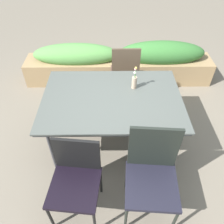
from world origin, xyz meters
name	(u,v)px	position (x,y,z in m)	size (l,w,h in m)	color
ground_plane	(115,138)	(0.00, 0.00, 0.00)	(12.00, 12.00, 0.00)	#756B5B
dining_table	(112,100)	(-0.04, -0.03, 0.72)	(1.60, 1.10, 0.76)	#4C514C
chair_near_right	(152,171)	(0.33, -0.87, 0.56)	(0.52, 0.52, 1.00)	black
chair_near_left	(76,177)	(-0.39, -0.89, 0.50)	(0.51, 0.51, 0.87)	black
chair_far_side	(125,72)	(0.16, 0.82, 0.56)	(0.41, 0.41, 0.98)	brown
flower_vase	(134,81)	(0.23, 0.15, 0.86)	(0.06, 0.06, 0.30)	tan
planter_box	(120,63)	(0.11, 1.42, 0.34)	(3.22, 0.49, 0.73)	#9E7F56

